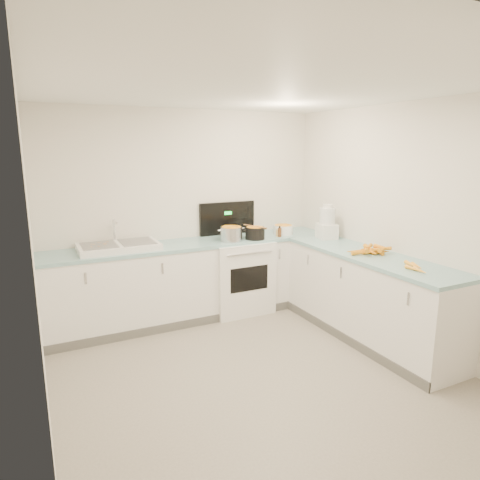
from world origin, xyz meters
name	(u,v)px	position (x,y,z in m)	size (l,w,h in m)	color
floor	(265,381)	(0.00, 0.00, 0.00)	(3.50, 4.00, 0.00)	gray
ceiling	(269,87)	(0.00, 0.00, 2.50)	(3.50, 4.00, 0.00)	silver
wall_back	(186,213)	(0.00, 2.00, 1.25)	(3.50, 2.50, 0.00)	silver
wall_left	(35,271)	(-1.75, 0.00, 1.25)	(4.00, 2.50, 0.00)	silver
wall_right	(416,228)	(1.75, 0.00, 1.25)	(4.00, 2.50, 0.00)	silver
counter_back	(196,279)	(0.00, 1.70, 0.47)	(3.50, 0.62, 0.94)	white
counter_right	(368,296)	(1.45, 0.30, 0.47)	(0.62, 2.20, 0.94)	white
stove	(237,274)	(0.55, 1.69, 0.47)	(0.76, 0.65, 1.36)	white
sink	(119,246)	(-0.90, 1.70, 0.98)	(0.86, 0.52, 0.31)	white
steel_pot	(231,235)	(0.41, 1.56, 1.02)	(0.26, 0.26, 0.19)	silver
black_pot	(255,234)	(0.72, 1.53, 1.01)	(0.24, 0.24, 0.17)	black
wooden_spoon	(255,226)	(0.72, 1.53, 1.10)	(0.02, 0.02, 0.37)	#AD7A47
mixing_bowl	(283,230)	(1.20, 1.64, 1.00)	(0.26, 0.26, 0.12)	white
extract_bottle	(280,232)	(1.06, 1.50, 1.00)	(0.05, 0.05, 0.12)	#593319
spice_jar	(278,233)	(1.06, 1.54, 0.99)	(0.05, 0.05, 0.09)	#E5B266
food_processor	(327,224)	(1.54, 1.17, 1.12)	(0.26, 0.29, 0.42)	white
carrot_pile	(372,250)	(1.48, 0.32, 0.98)	(0.44, 0.35, 0.09)	orange
peeled_carrots	(415,267)	(1.40, -0.33, 0.96)	(0.18, 0.36, 0.04)	#FFA326
peelings	(101,244)	(-1.08, 1.73, 1.02)	(0.22, 0.26, 0.01)	tan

